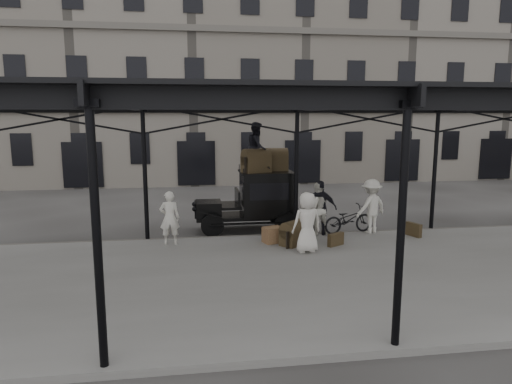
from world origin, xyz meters
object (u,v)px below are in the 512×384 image
taxi (257,198)px  steamer_trunk_platform (294,235)px  bicycle (349,219)px  porter_left (170,218)px  porter_official (320,208)px  steamer_trunk_roof_near (256,162)px

taxi → steamer_trunk_platform: 2.77m
taxi → bicycle: bearing=-25.4°
porter_left → porter_official: porter_official is taller
taxi → porter_left: (-3.07, -1.97, -0.20)m
porter_left → bicycle: (6.04, 0.56, -0.36)m
steamer_trunk_roof_near → bicycle: bearing=-41.5°
steamer_trunk_roof_near → porter_official: bearing=-51.9°
porter_official → bicycle: 1.12m
taxi → steamer_trunk_roof_near: size_ratio=3.82×
porter_official → steamer_trunk_platform: (-1.15, -1.07, -0.61)m
steamer_trunk_platform → taxi: bearing=67.3°
porter_left → steamer_trunk_roof_near: bearing=-150.6°
bicycle → porter_left: bearing=82.2°
taxi → steamer_trunk_platform: taxi is taller
porter_official → steamer_trunk_roof_near: steamer_trunk_roof_near is taller
taxi → bicycle: (2.97, -1.41, -0.56)m
steamer_trunk_roof_near → porter_left: bearing=-170.6°
bicycle → steamer_trunk_roof_near: bearing=56.0°
porter_left → bicycle: porter_left is taller
bicycle → porter_official: bearing=80.5°
steamer_trunk_roof_near → steamer_trunk_platform: bearing=-89.8°
porter_left → bicycle: bearing=-175.3°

